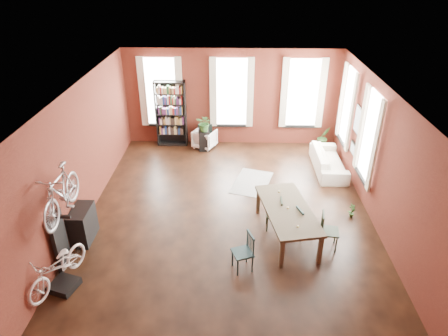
{
  "coord_description": "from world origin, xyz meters",
  "views": [
    {
      "loc": [
        0.12,
        -8.11,
        5.79
      ],
      "look_at": [
        -0.14,
        0.6,
        1.09
      ],
      "focal_mm": 32.0,
      "sensor_mm": 36.0,
      "label": 1
    }
  ],
  "objects_px": {
    "white_armchair": "(205,138)",
    "bike_trainer": "(64,285)",
    "dining_table": "(287,222)",
    "bookshelf": "(171,114)",
    "dining_chair_d": "(305,223)",
    "dining_chair_a": "(242,253)",
    "dining_chair_b": "(274,214)",
    "cream_sofa": "(329,158)",
    "bicycle_floor": "(54,252)",
    "plant_stand": "(204,140)",
    "dining_chair_c": "(329,231)",
    "console_table": "(83,224)"
  },
  "relations": [
    {
      "from": "dining_chair_d",
      "to": "bike_trainer",
      "type": "bearing_deg",
      "value": 90.32
    },
    {
      "from": "dining_chair_d",
      "to": "dining_chair_c",
      "type": "bearing_deg",
      "value": -144.84
    },
    {
      "from": "dining_chair_c",
      "to": "white_armchair",
      "type": "distance_m",
      "value": 5.99
    },
    {
      "from": "bookshelf",
      "to": "plant_stand",
      "type": "relative_size",
      "value": 3.2
    },
    {
      "from": "bookshelf",
      "to": "bicycle_floor",
      "type": "height_order",
      "value": "bookshelf"
    },
    {
      "from": "bike_trainer",
      "to": "plant_stand",
      "type": "bearing_deg",
      "value": 70.11
    },
    {
      "from": "dining_chair_a",
      "to": "white_armchair",
      "type": "xyz_separation_m",
      "value": [
        -1.2,
        5.88,
        -0.08
      ]
    },
    {
      "from": "dining_chair_b",
      "to": "dining_chair_d",
      "type": "distance_m",
      "value": 0.75
    },
    {
      "from": "dining_table",
      "to": "white_armchair",
      "type": "distance_m",
      "value": 5.23
    },
    {
      "from": "dining_chair_a",
      "to": "dining_chair_b",
      "type": "xyz_separation_m",
      "value": [
        0.75,
        1.42,
        -0.03
      ]
    },
    {
      "from": "white_armchair",
      "to": "bike_trainer",
      "type": "bearing_deg",
      "value": 95.39
    },
    {
      "from": "bookshelf",
      "to": "console_table",
      "type": "relative_size",
      "value": 2.75
    },
    {
      "from": "dining_chair_c",
      "to": "bike_trainer",
      "type": "relative_size",
      "value": 1.8
    },
    {
      "from": "cream_sofa",
      "to": "dining_chair_a",
      "type": "bearing_deg",
      "value": 148.95
    },
    {
      "from": "dining_chair_b",
      "to": "bicycle_floor",
      "type": "relative_size",
      "value": 0.51
    },
    {
      "from": "cream_sofa",
      "to": "bicycle_floor",
      "type": "distance_m",
      "value": 7.98
    },
    {
      "from": "bike_trainer",
      "to": "console_table",
      "type": "xyz_separation_m",
      "value": [
        -0.1,
        1.54,
        0.33
      ]
    },
    {
      "from": "bookshelf",
      "to": "bicycle_floor",
      "type": "xyz_separation_m",
      "value": [
        -1.2,
        -6.75,
        -0.19
      ]
    },
    {
      "from": "dining_chair_b",
      "to": "white_armchair",
      "type": "relative_size",
      "value": 1.16
    },
    {
      "from": "dining_chair_c",
      "to": "dining_chair_d",
      "type": "relative_size",
      "value": 1.1
    },
    {
      "from": "dining_table",
      "to": "cream_sofa",
      "type": "xyz_separation_m",
      "value": [
        1.62,
        3.24,
        0.03
      ]
    },
    {
      "from": "dining_chair_a",
      "to": "dining_table",
      "type": "bearing_deg",
      "value": 117.7
    },
    {
      "from": "plant_stand",
      "to": "bicycle_floor",
      "type": "xyz_separation_m",
      "value": [
        -2.31,
        -6.33,
        0.57
      ]
    },
    {
      "from": "dining_chair_b",
      "to": "dining_chair_c",
      "type": "distance_m",
      "value": 1.34
    },
    {
      "from": "dining_table",
      "to": "bike_trainer",
      "type": "height_order",
      "value": "dining_table"
    },
    {
      "from": "dining_chair_d",
      "to": "bike_trainer",
      "type": "distance_m",
      "value": 5.22
    },
    {
      "from": "console_table",
      "to": "bicycle_floor",
      "type": "bearing_deg",
      "value": -87.17
    },
    {
      "from": "dining_chair_d",
      "to": "dining_chair_a",
      "type": "bearing_deg",
      "value": 108.33
    },
    {
      "from": "dining_chair_a",
      "to": "white_armchair",
      "type": "bearing_deg",
      "value": 170.86
    },
    {
      "from": "dining_chair_a",
      "to": "bookshelf",
      "type": "height_order",
      "value": "bookshelf"
    },
    {
      "from": "dining_chair_b",
      "to": "console_table",
      "type": "distance_m",
      "value": 4.37
    },
    {
      "from": "dining_chair_d",
      "to": "cream_sofa",
      "type": "bearing_deg",
      "value": -39.61
    },
    {
      "from": "dining_table",
      "to": "white_armchair",
      "type": "bearing_deg",
      "value": 103.96
    },
    {
      "from": "dining_chair_a",
      "to": "dining_chair_d",
      "type": "xyz_separation_m",
      "value": [
        1.43,
        1.1,
        -0.03
      ]
    },
    {
      "from": "white_armchair",
      "to": "console_table",
      "type": "xyz_separation_m",
      "value": [
        -2.39,
        -5.0,
        0.06
      ]
    },
    {
      "from": "bicycle_floor",
      "to": "plant_stand",
      "type": "bearing_deg",
      "value": 88.37
    },
    {
      "from": "bookshelf",
      "to": "cream_sofa",
      "type": "relative_size",
      "value": 1.06
    },
    {
      "from": "bookshelf",
      "to": "cream_sofa",
      "type": "height_order",
      "value": "bookshelf"
    },
    {
      "from": "bike_trainer",
      "to": "console_table",
      "type": "distance_m",
      "value": 1.58
    },
    {
      "from": "white_armchair",
      "to": "bike_trainer",
      "type": "height_order",
      "value": "white_armchair"
    },
    {
      "from": "white_armchair",
      "to": "dining_chair_a",
      "type": "bearing_deg",
      "value": 126.19
    },
    {
      "from": "dining_chair_d",
      "to": "plant_stand",
      "type": "distance_m",
      "value": 5.26
    },
    {
      "from": "white_armchair",
      "to": "cream_sofa",
      "type": "bearing_deg",
      "value": -176.61
    },
    {
      "from": "dining_table",
      "to": "bookshelf",
      "type": "bearing_deg",
      "value": 112.85
    },
    {
      "from": "dining_chair_a",
      "to": "bike_trainer",
      "type": "distance_m",
      "value": 3.56
    },
    {
      "from": "bookshelf",
      "to": "cream_sofa",
      "type": "xyz_separation_m",
      "value": [
        4.95,
        -1.7,
        -0.69
      ]
    },
    {
      "from": "dining_chair_c",
      "to": "bike_trainer",
      "type": "distance_m",
      "value": 5.59
    },
    {
      "from": "dining_chair_b",
      "to": "white_armchair",
      "type": "xyz_separation_m",
      "value": [
        -1.95,
        4.46,
        -0.05
      ]
    },
    {
      "from": "bike_trainer",
      "to": "dining_chair_a",
      "type": "bearing_deg",
      "value": 10.61
    },
    {
      "from": "white_armchair",
      "to": "bike_trainer",
      "type": "relative_size",
      "value": 1.41
    }
  ]
}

